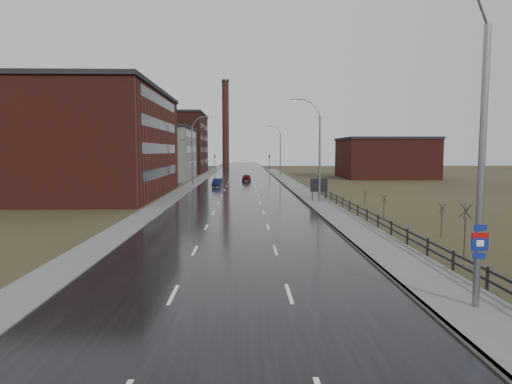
{
  "coord_description": "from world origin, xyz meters",
  "views": [
    {
      "loc": [
        0.52,
        -13.68,
        5.73
      ],
      "look_at": [
        1.31,
        16.48,
        3.0
      ],
      "focal_mm": 32.0,
      "sensor_mm": 36.0,
      "label": 1
    }
  ],
  "objects": [
    {
      "name": "streetlight_left",
      "position": [
        -7.7,
        62.0,
        5.84
      ],
      "size": [
        3.36,
        0.28,
        11.35
      ],
      "color": "slate",
      "rests_on": "ground"
    },
    {
      "name": "shrub_f",
      "position": [
        13.05,
        32.92,
        0.86
      ],
      "size": [
        0.4,
        0.41,
        1.63
      ],
      "color": "#382D23",
      "rests_on": "ground"
    },
    {
      "name": "sidewalk_right",
      "position": [
        8.6,
        35.0,
        0.09
      ],
      "size": [
        3.2,
        180.0,
        0.18
      ],
      "primitive_type": "cube",
      "color": "#595651",
      "rests_on": "ground"
    },
    {
      "name": "sidewalk_left",
      "position": [
        -8.2,
        60.0,
        0.06
      ],
      "size": [
        2.4,
        260.0,
        0.12
      ],
      "primitive_type": "cube",
      "color": "#595651",
      "rests_on": "ground"
    },
    {
      "name": "road",
      "position": [
        0.0,
        60.0,
        0.03
      ],
      "size": [
        14.0,
        300.0,
        0.06
      ],
      "primitive_type": "cube",
      "color": "black",
      "rests_on": "ground"
    },
    {
      "name": "ground",
      "position": [
        0.0,
        0.0,
        0.0
      ],
      "size": [
        320.0,
        320.0,
        0.0
      ],
      "primitive_type": "plane",
      "color": "#2D2819",
      "rests_on": "ground"
    },
    {
      "name": "warehouse_mid",
      "position": [
        -17.99,
        78.0,
        5.26
      ],
      "size": [
        16.32,
        20.4,
        10.5
      ],
      "color": "slate",
      "rests_on": "ground"
    },
    {
      "name": "billboard",
      "position": [
        9.1,
        38.16,
        1.72
      ],
      "size": [
        1.98,
        0.17,
        2.57
      ],
      "color": "black",
      "rests_on": "ground"
    },
    {
      "name": "warehouse_near",
      "position": [
        -20.99,
        45.0,
        6.76
      ],
      "size": [
        22.44,
        28.56,
        13.5
      ],
      "color": "#471914",
      "rests_on": "ground"
    },
    {
      "name": "curb_right",
      "position": [
        7.08,
        35.0,
        0.09
      ],
      "size": [
        0.16,
        180.0,
        0.18
      ],
      "primitive_type": "cube",
      "color": "slate",
      "rests_on": "ground"
    },
    {
      "name": "streetlight_right_mid",
      "position": [
        8.5,
        36.0,
        5.84
      ],
      "size": [
        3.36,
        0.28,
        11.35
      ],
      "color": "slate",
      "rests_on": "ground"
    },
    {
      "name": "streetlight_right_far",
      "position": [
        8.5,
        90.0,
        5.84
      ],
      "size": [
        3.36,
        0.28,
        11.35
      ],
      "color": "slate",
      "rests_on": "ground"
    },
    {
      "name": "guardrail",
      "position": [
        10.3,
        18.31,
        0.71
      ],
      "size": [
        0.1,
        53.05,
        1.1
      ],
      "color": "black",
      "rests_on": "ground"
    },
    {
      "name": "building_right",
      "position": [
        30.3,
        82.0,
        4.26
      ],
      "size": [
        18.36,
        16.32,
        8.5
      ],
      "color": "#471914",
      "rests_on": "ground"
    },
    {
      "name": "shrub_c",
      "position": [
        12.42,
        10.28,
        1.57
      ],
      "size": [
        0.69,
        0.73,
        2.96
      ],
      "color": "#382D23",
      "rests_on": "ground"
    },
    {
      "name": "streetlight_main",
      "position": [
        8.47,
        2.0,
        6.06
      ],
      "size": [
        3.91,
        0.29,
        12.11
      ],
      "color": "slate",
      "rests_on": "ground"
    },
    {
      "name": "shrub_d",
      "position": [
        13.7,
        16.08,
        1.2
      ],
      "size": [
        0.54,
        0.57,
        2.26
      ],
      "color": "#382D23",
      "rests_on": "ground"
    },
    {
      "name": "traffic_light_right",
      "position": [
        8.0,
        120.0,
        4.6
      ],
      "size": [
        0.58,
        2.73,
        5.3
      ],
      "color": "black",
      "rests_on": "ground"
    },
    {
      "name": "traffic_light_left",
      "position": [
        -8.0,
        120.0,
        4.6
      ],
      "size": [
        0.58,
        2.73,
        5.3
      ],
      "color": "black",
      "rests_on": "ground"
    },
    {
      "name": "warehouse_far",
      "position": [
        -22.99,
        108.0,
        7.76
      ],
      "size": [
        26.52,
        24.48,
        15.5
      ],
      "color": "#331611",
      "rests_on": "ground"
    },
    {
      "name": "shrub_e",
      "position": [
        12.16,
        23.68,
        1.12
      ],
      "size": [
        0.5,
        0.53,
        2.11
      ],
      "color": "#382D23",
      "rests_on": "ground"
    },
    {
      "name": "car_far",
      "position": [
        1.0,
        71.57,
        0.66
      ],
      "size": [
        1.83,
        3.97,
        1.32
      ],
      "primitive_type": "imported",
      "rotation": [
        0.0,
        0.0,
        3.07
      ],
      "color": "#470B0C",
      "rests_on": "ground"
    },
    {
      "name": "car_near",
      "position": [
        -3.68,
        58.64,
        0.63
      ],
      "size": [
        1.68,
        3.95,
        1.27
      ],
      "primitive_type": "imported",
      "rotation": [
        0.0,
        0.0,
        -0.09
      ],
      "color": "#0B143B",
      "rests_on": "ground"
    },
    {
      "name": "smokestack",
      "position": [
        -6.0,
        150.0,
        15.5
      ],
      "size": [
        2.7,
        2.7,
        30.7
      ],
      "color": "#331611",
      "rests_on": "ground"
    }
  ]
}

